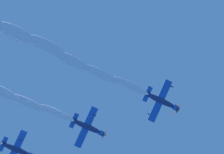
# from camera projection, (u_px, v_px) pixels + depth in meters

# --- Properties ---
(airplane_lead) EXTENTS (7.58, 8.02, 3.27)m
(airplane_lead) POSITION_uv_depth(u_px,v_px,m) (162.00, 101.00, 67.66)
(airplane_lead) COLOR navy
(airplane_left_wingman) EXTENTS (7.58, 7.85, 3.70)m
(airplane_left_wingman) POSITION_uv_depth(u_px,v_px,m) (88.00, 127.00, 70.39)
(airplane_left_wingman) COLOR navy
(airplane_right_wingman) EXTENTS (7.61, 7.81, 3.82)m
(airplane_right_wingman) POSITION_uv_depth(u_px,v_px,m) (18.00, 150.00, 73.34)
(airplane_right_wingman) COLOR navy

